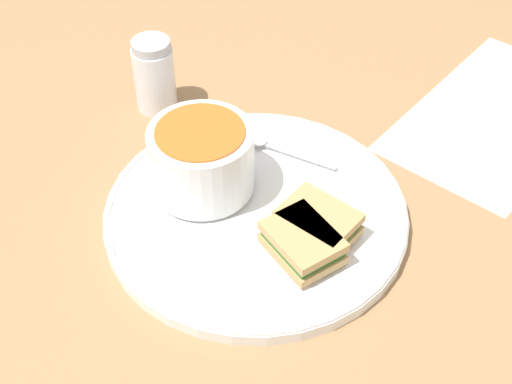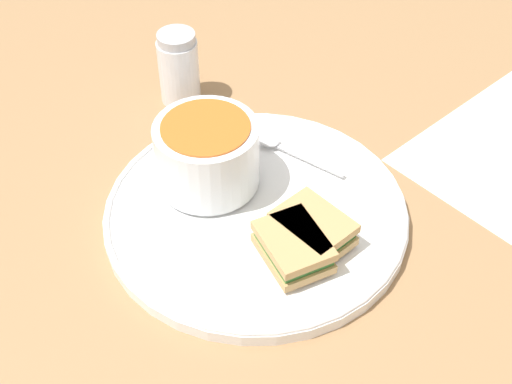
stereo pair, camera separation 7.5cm
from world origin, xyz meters
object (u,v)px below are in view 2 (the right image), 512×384
at_px(soup_bowl, 205,155).
at_px(spoon, 274,143).
at_px(sandwich_half_near, 293,247).
at_px(sandwich_half_far, 315,226).
at_px(salt_shaker, 179,68).

bearing_deg(soup_bowl, spoon, 77.12).
xyz_separation_m(soup_bowl, sandwich_half_near, (0.14, -0.03, -0.02)).
relative_size(spoon, sandwich_half_near, 1.35).
distance_m(soup_bowl, sandwich_half_near, 0.14).
height_order(spoon, sandwich_half_far, sandwich_half_far).
height_order(sandwich_half_near, sandwich_half_far, same).
height_order(soup_bowl, spoon, soup_bowl).
distance_m(soup_bowl, spoon, 0.10).
relative_size(soup_bowl, spoon, 0.90).
xyz_separation_m(soup_bowl, sandwich_half_far, (0.14, 0.01, -0.02)).
relative_size(sandwich_half_far, salt_shaker, 0.87).
xyz_separation_m(soup_bowl, salt_shaker, (-0.14, 0.11, -0.01)).
bearing_deg(sandwich_half_far, spoon, 143.68).
bearing_deg(sandwich_half_far, salt_shaker, 159.80).
bearing_deg(sandwich_half_near, soup_bowl, 168.29).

